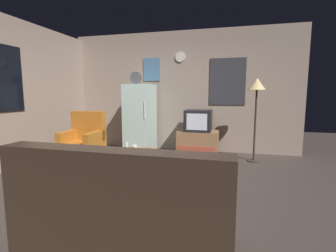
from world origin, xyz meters
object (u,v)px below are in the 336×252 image
object	(u,v)px
wine_glass	(127,147)
mug_ceramic_tan	(139,151)
tv_stand	(198,143)
armchair	(83,145)
couch	(126,216)
coffee_table	(137,168)
standing_lamp	(257,91)
fridge	(140,118)
mug_ceramic_white	(135,148)
crt_tv	(198,121)
book_stack	(231,157)

from	to	relation	value
wine_glass	mug_ceramic_tan	size ratio (longest dim) A/B	1.67
tv_stand	mug_ceramic_tan	distance (m)	2.04
tv_stand	armchair	xyz separation A→B (m)	(-2.05, -1.05, 0.08)
armchair	tv_stand	bearing A→B (deg)	27.21
couch	coffee_table	bearing A→B (deg)	108.34
standing_lamp	armchair	bearing A→B (deg)	-164.54
fridge	standing_lamp	world-z (taller)	fridge
tv_stand	wine_glass	world-z (taller)	wine_glass
mug_ceramic_white	mug_ceramic_tan	world-z (taller)	same
mug_ceramic_white	couch	world-z (taller)	couch
fridge	crt_tv	world-z (taller)	fridge
mug_ceramic_white	book_stack	distance (m)	2.23
wine_glass	couch	bearing A→B (deg)	-66.33
crt_tv	couch	distance (m)	3.37
coffee_table	book_stack	distance (m)	2.18
tv_stand	book_stack	xyz separation A→B (m)	(0.68, -0.11, -0.22)
tv_stand	couch	distance (m)	3.35
wine_glass	book_stack	distance (m)	2.37
book_stack	tv_stand	bearing A→B (deg)	170.50
coffee_table	mug_ceramic_tan	distance (m)	0.31
fridge	coffee_table	bearing A→B (deg)	-70.31
armchair	book_stack	distance (m)	2.90
crt_tv	book_stack	size ratio (longest dim) A/B	2.71
mug_ceramic_white	armchair	world-z (taller)	armchair
mug_ceramic_tan	book_stack	size ratio (longest dim) A/B	0.45
fridge	coffee_table	xyz separation A→B (m)	(0.67, -1.88, -0.52)
tv_stand	book_stack	world-z (taller)	tv_stand
book_stack	crt_tv	bearing A→B (deg)	170.57
coffee_table	mug_ceramic_tan	size ratio (longest dim) A/B	8.00
mug_ceramic_white	couch	distance (m)	1.63
fridge	tv_stand	size ratio (longest dim) A/B	2.11
tv_stand	coffee_table	bearing A→B (deg)	-109.06
standing_lamp	coffee_table	world-z (taller)	standing_lamp
wine_glass	couch	xyz separation A→B (m)	(0.62, -1.42, -0.23)
standing_lamp	couch	size ratio (longest dim) A/B	0.94
coffee_table	wine_glass	size ratio (longest dim) A/B	4.80
crt_tv	standing_lamp	distance (m)	1.28
fridge	wine_glass	world-z (taller)	fridge
crt_tv	couch	world-z (taller)	crt_tv
fridge	book_stack	size ratio (longest dim) A/B	8.89
standing_lamp	mug_ceramic_white	world-z (taller)	standing_lamp
fridge	tv_stand	distance (m)	1.40
wine_glass	mug_ceramic_white	size ratio (longest dim) A/B	1.67
tv_stand	crt_tv	size ratio (longest dim) A/B	1.56
mug_ceramic_white	book_stack	bearing A→B (deg)	51.41
wine_glass	coffee_table	bearing A→B (deg)	32.30
coffee_table	standing_lamp	bearing A→B (deg)	43.68
mug_ceramic_white	coffee_table	bearing A→B (deg)	-30.87
armchair	fridge	bearing A→B (deg)	55.97
tv_stand	couch	xyz separation A→B (m)	(-0.14, -3.34, 0.05)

